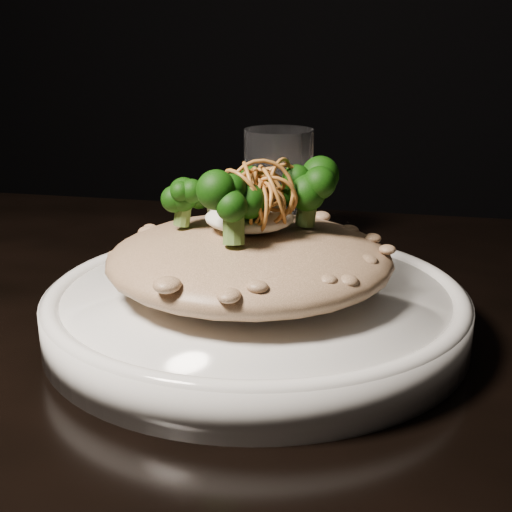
{
  "coord_description": "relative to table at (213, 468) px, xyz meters",
  "views": [
    {
      "loc": [
        0.12,
        -0.4,
        0.95
      ],
      "look_at": [
        0.02,
        0.05,
        0.81
      ],
      "focal_mm": 50.0,
      "sensor_mm": 36.0,
      "label": 1
    }
  ],
  "objects": [
    {
      "name": "cheese",
      "position": [
        0.02,
        0.05,
        0.16
      ],
      "size": [
        0.06,
        0.06,
        0.02
      ],
      "primitive_type": "ellipsoid",
      "color": "white",
      "rests_on": "risotto"
    },
    {
      "name": "table",
      "position": [
        0.0,
        0.0,
        0.0
      ],
      "size": [
        1.1,
        0.8,
        0.75
      ],
      "color": "black",
      "rests_on": "ground"
    },
    {
      "name": "plate",
      "position": [
        0.02,
        0.05,
        0.1
      ],
      "size": [
        0.29,
        0.29,
        0.03
      ],
      "primitive_type": "cylinder",
      "color": "white",
      "rests_on": "table"
    },
    {
      "name": "shallots",
      "position": [
        0.02,
        0.04,
        0.19
      ],
      "size": [
        0.05,
        0.05,
        0.03
      ],
      "primitive_type": null,
      "color": "brown",
      "rests_on": "cheese"
    },
    {
      "name": "risotto",
      "position": [
        0.01,
        0.05,
        0.13
      ],
      "size": [
        0.19,
        0.19,
        0.04
      ],
      "primitive_type": "ellipsoid",
      "color": "brown",
      "rests_on": "plate"
    },
    {
      "name": "broccoli",
      "position": [
        0.02,
        0.05,
        0.18
      ],
      "size": [
        0.13,
        0.13,
        0.05
      ],
      "primitive_type": null,
      "color": "black",
      "rests_on": "risotto"
    },
    {
      "name": "drinking_glass",
      "position": [
        -0.0,
        0.24,
        0.14
      ],
      "size": [
        0.08,
        0.08,
        0.11
      ],
      "primitive_type": "cylinder",
      "rotation": [
        0.0,
        0.0,
        0.21
      ],
      "color": "white",
      "rests_on": "table"
    }
  ]
}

